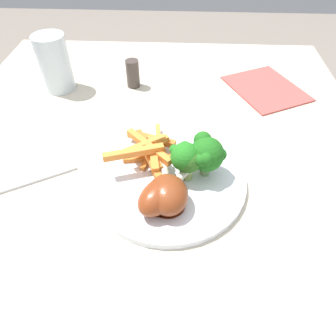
% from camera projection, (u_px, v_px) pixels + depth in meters
% --- Properties ---
extents(ground_plane, '(6.00, 6.00, 0.00)m').
position_uv_depth(ground_plane, '(158.00, 327.00, 1.05)').
color(ground_plane, gray).
extents(dining_table, '(1.05, 0.83, 0.74)m').
position_uv_depth(dining_table, '(151.00, 215.00, 0.60)').
color(dining_table, beige).
rests_on(dining_table, ground_plane).
extents(dinner_plate, '(0.25, 0.25, 0.01)m').
position_uv_depth(dinner_plate, '(168.00, 179.00, 0.51)').
color(dinner_plate, silver).
rests_on(dinner_plate, dining_table).
extents(broccoli_floret_front, '(0.05, 0.04, 0.06)m').
position_uv_depth(broccoli_floret_front, '(189.00, 159.00, 0.48)').
color(broccoli_floret_front, '#92AD59').
rests_on(broccoli_floret_front, dinner_plate).
extents(broccoli_floret_middle, '(0.05, 0.05, 0.07)m').
position_uv_depth(broccoli_floret_middle, '(186.00, 156.00, 0.48)').
color(broccoli_floret_middle, '#7EB74E').
rests_on(broccoli_floret_middle, dinner_plate).
extents(broccoli_floret_back, '(0.06, 0.06, 0.07)m').
position_uv_depth(broccoli_floret_back, '(207.00, 155.00, 0.48)').
color(broccoli_floret_back, '#779F60').
rests_on(broccoli_floret_back, dinner_plate).
extents(carrot_fries_pile, '(0.16, 0.11, 0.05)m').
position_uv_depth(carrot_fries_pile, '(150.00, 151.00, 0.51)').
color(carrot_fries_pile, orange).
rests_on(carrot_fries_pile, dinner_plate).
extents(chicken_drumstick_near, '(0.12, 0.10, 0.04)m').
position_uv_depth(chicken_drumstick_near, '(161.00, 194.00, 0.45)').
color(chicken_drumstick_near, '#5B200E').
rests_on(chicken_drumstick_near, dinner_plate).
extents(chicken_drumstick_far, '(0.12, 0.07, 0.05)m').
position_uv_depth(chicken_drumstick_far, '(168.00, 193.00, 0.45)').
color(chicken_drumstick_far, '#59210F').
rests_on(chicken_drumstick_far, dinner_plate).
extents(fork, '(0.10, 0.17, 0.00)m').
position_uv_depth(fork, '(18.00, 185.00, 0.51)').
color(fork, silver).
rests_on(fork, dining_table).
extents(water_glass, '(0.07, 0.07, 0.12)m').
position_uv_depth(water_glass, '(55.00, 63.00, 0.68)').
color(water_glass, silver).
rests_on(water_glass, dining_table).
extents(napkin, '(0.21, 0.20, 0.00)m').
position_uv_depth(napkin, '(266.00, 88.00, 0.71)').
color(napkin, '#B74C47').
rests_on(napkin, dining_table).
extents(pepper_shaker, '(0.03, 0.03, 0.06)m').
position_uv_depth(pepper_shaker, '(133.00, 74.00, 0.70)').
color(pepper_shaker, '#423833').
rests_on(pepper_shaker, dining_table).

